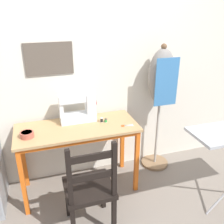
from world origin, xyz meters
The scene contains 10 objects.
ground_plane centered at (0.00, 0.00, 0.00)m, with size 14.00×14.00×0.00m, color gray.
wall_back centered at (0.00, 0.57, 1.28)m, with size 10.00×0.07×2.55m.
sewing_table centered at (0.00, 0.24, 0.63)m, with size 1.17×0.51×0.73m.
sewing_machine centered at (0.06, 0.38, 0.86)m, with size 0.37×0.16×0.31m.
fabric_bowl centered at (-0.46, 0.19, 0.75)m, with size 0.12×0.12×0.05m.
scissors centered at (0.45, 0.13, 0.73)m, with size 0.12×0.05×0.01m.
thread_spool_near_machine centered at (0.25, 0.28, 0.75)m, with size 0.03×0.03×0.04m.
thread_spool_mid_table centered at (0.29, 0.27, 0.74)m, with size 0.03×0.03×0.03m.
wooden_chair centered at (-0.01, -0.29, 0.42)m, with size 0.40×0.38×0.90m.
dress_form centered at (0.95, 0.40, 1.02)m, with size 0.32×0.32×1.45m.
Camera 1 is at (-0.33, -1.90, 1.82)m, focal length 40.00 mm.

